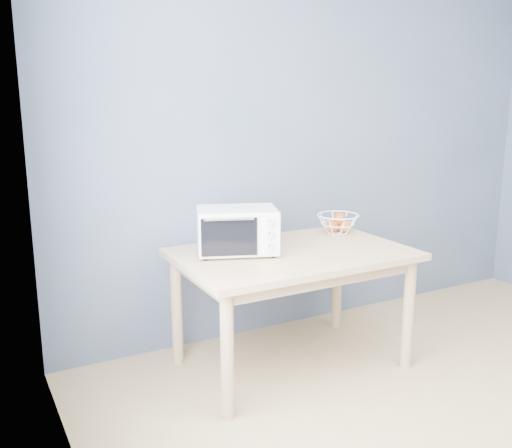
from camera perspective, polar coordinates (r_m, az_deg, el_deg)
dining_table at (r=3.51m, az=3.63°, el=-4.31°), size 1.40×0.90×0.75m
toaster_oven at (r=3.38m, az=-2.20°, el=-0.61°), size 0.55×0.46×0.28m
fruit_basket at (r=3.94m, az=8.17°, el=0.12°), size 0.36×0.36×0.15m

